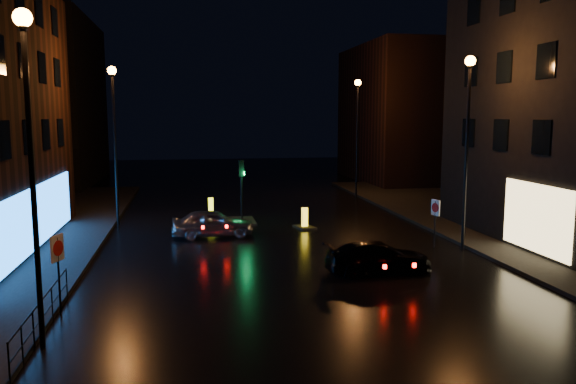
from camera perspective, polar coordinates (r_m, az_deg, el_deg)
name	(u,v)px	position (r m, az deg, el deg)	size (l,w,h in m)	color
ground	(323,304)	(17.96, 3.53, -11.31)	(120.00, 120.00, 0.00)	black
pavement_right	(559,233)	(30.96, 25.84, -3.78)	(12.00, 44.00, 0.15)	black
building_far_left	(45,102)	(52.87, -23.44, 8.39)	(8.00, 16.00, 14.00)	black
building_far_right	(401,114)	(52.09, 11.44, 7.79)	(8.00, 14.00, 12.00)	black
street_lamp_lnear	(29,128)	(14.97, -24.79, 5.89)	(0.44, 0.44, 8.37)	black
street_lamp_lfar	(114,121)	(30.72, -17.26, 6.87)	(0.44, 0.44, 8.37)	black
street_lamp_rnear	(468,123)	(25.41, 17.79, 6.73)	(0.44, 0.44, 8.37)	black
street_lamp_rfar	(357,120)	(40.27, 7.05, 7.30)	(0.44, 0.44, 8.37)	black
traffic_signal	(242,213)	(31.08, -4.71, -2.18)	(1.40, 2.40, 3.45)	black
guard_railing	(43,307)	(16.79, -23.64, -10.69)	(0.05, 6.04, 1.00)	black
silver_hatchback	(213,223)	(27.55, -7.67, -3.15)	(1.59, 3.94, 1.34)	#A4A6AB
dark_sedan	(378,257)	(21.45, 9.16, -6.57)	(1.64, 4.04, 1.17)	black
bollard_near	(305,224)	(29.42, 1.71, -3.25)	(1.12, 1.42, 1.09)	black
bollard_far	(211,210)	(33.98, -7.84, -1.86)	(1.08, 1.30, 0.97)	black
road_sign_left	(58,255)	(17.94, -22.35, -5.94)	(0.27, 0.56, 2.40)	black
road_sign_right	(435,212)	(25.77, 14.75, -1.95)	(0.20, 0.52, 2.17)	black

